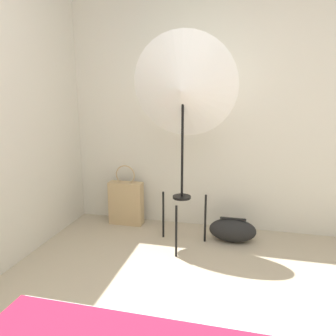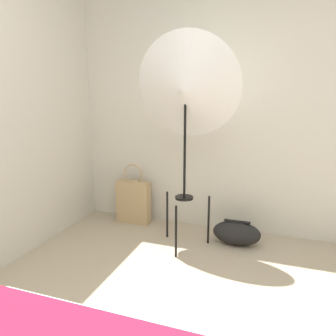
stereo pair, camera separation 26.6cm
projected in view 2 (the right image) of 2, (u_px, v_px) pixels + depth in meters
wall_back at (242, 101)px, 3.10m from camera, size 8.00×0.05×2.60m
wall_side_left at (2, 103)px, 2.53m from camera, size 0.05×8.00×2.60m
photo_umbrella at (185, 89)px, 2.71m from camera, size 0.91×0.45×1.88m
tote_bag at (134, 201)px, 3.51m from camera, size 0.36×0.13×0.64m
duffel_bag at (237, 233)px, 3.02m from camera, size 0.44×0.22×0.23m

